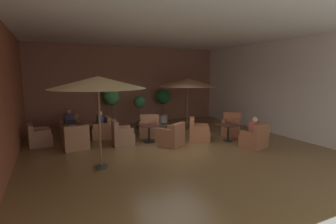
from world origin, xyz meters
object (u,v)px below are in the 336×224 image
object	(u,v)px
patron_by_window	(100,120)
armchair_front_right_north	(150,128)
cafe_table_mid_center	(228,128)
patio_umbrella_tall_red	(98,83)
cafe_table_front_left	(71,128)
cafe_table_front_right	(149,130)
potted_tree_mid_right	(140,106)
iced_drink_cup	(68,123)
potted_tree_left_corner	(163,100)
armchair_front_right_south	(172,137)
armchair_mid_center_south	(231,127)
patron_blue_shirt	(69,119)
armchair_mid_center_east	(255,139)
open_laptop	(71,123)
potted_tree_mid_left	(112,99)
armchair_mid_center_north	(198,132)
patron_with_friend	(254,128)
armchair_front_left_north	(76,140)
armchair_front_left_east	(101,130)
armchair_front_left_west	(39,137)
armchair_front_right_east	(122,136)
armchair_front_left_south	(70,128)
patio_umbrella_center_beige	(188,83)

from	to	relation	value
patron_by_window	armchair_front_right_north	bearing A→B (deg)	-11.76
cafe_table_mid_center	patio_umbrella_tall_red	bearing A→B (deg)	-170.76
cafe_table_front_left	cafe_table_front_right	size ratio (longest dim) A/B	1.20
potted_tree_mid_right	cafe_table_front_left	bearing A→B (deg)	-159.04
potted_tree_mid_right	iced_drink_cup	xyz separation A→B (m)	(-3.22, -1.14, -0.34)
potted_tree_left_corner	patron_by_window	world-z (taller)	potted_tree_left_corner
cafe_table_front_right	armchair_front_right_south	size ratio (longest dim) A/B	0.71
armchair_mid_center_south	iced_drink_cup	distance (m)	6.51
armchair_front_right_south	iced_drink_cup	distance (m)	3.97
patio_umbrella_tall_red	patron_blue_shirt	xyz separation A→B (m)	(-0.45, 4.36, -1.60)
armchair_front_right_north	cafe_table_front_right	bearing A→B (deg)	-112.50
cafe_table_front_left	potted_tree_left_corner	world-z (taller)	potted_tree_left_corner
armchair_mid_center_east	patron_by_window	xyz separation A→B (m)	(-4.60, 3.59, 0.44)
armchair_front_right_north	patron_blue_shirt	world-z (taller)	patron_blue_shirt
cafe_table_front_left	open_laptop	distance (m)	0.19
armchair_front_right_north	potted_tree_mid_left	world-z (taller)	potted_tree_mid_left
potted_tree_mid_left	patron_blue_shirt	size ratio (longest dim) A/B	2.84
cafe_table_front_left	armchair_front_right_south	distance (m)	3.84
armchair_mid_center_north	patio_umbrella_tall_red	bearing A→B (deg)	-160.85
cafe_table_mid_center	patron_with_friend	distance (m)	1.09
armchair_front_left_north	armchair_front_right_south	size ratio (longest dim) A/B	0.84
open_laptop	armchair_front_left_east	bearing A→B (deg)	2.91
iced_drink_cup	potted_tree_left_corner	bearing A→B (deg)	21.71
potted_tree_mid_right	patron_by_window	bearing A→B (deg)	-150.20
cafe_table_front_left	patron_blue_shirt	size ratio (longest dim) A/B	1.30
open_laptop	potted_tree_mid_left	bearing A→B (deg)	45.16
armchair_front_right_south	potted_tree_mid_right	xyz separation A→B (m)	(-0.03, 3.38, 0.72)
armchair_front_left_north	armchair_front_right_north	world-z (taller)	armchair_front_left_north
patron_blue_shirt	patio_umbrella_tall_red	bearing A→B (deg)	-84.05
armchair_front_left_west	open_laptop	size ratio (longest dim) A/B	2.63
cafe_table_front_right	armchair_front_right_east	distance (m)	1.02
potted_tree_mid_left	iced_drink_cup	xyz separation A→B (m)	(-2.09, -1.92, -0.67)
patron_by_window	armchair_front_left_south	bearing A→B (deg)	133.62
cafe_table_front_right	patron_with_friend	world-z (taller)	patron_with_friend
armchair_front_left_south	armchair_front_right_east	xyz separation A→B (m)	(1.58, -2.35, 0.02)
armchair_front_right_north	patron_by_window	bearing A→B (deg)	168.24
armchair_mid_center_north	patio_umbrella_center_beige	distance (m)	2.82
armchair_front_left_west	potted_tree_left_corner	xyz separation A→B (m)	(5.78, 2.09, 0.91)
patio_umbrella_center_beige	cafe_table_front_right	bearing A→B (deg)	-149.50
patio_umbrella_tall_red	cafe_table_front_right	bearing A→B (deg)	42.56
armchair_mid_center_east	cafe_table_mid_center	bearing A→B (deg)	105.34
cafe_table_front_right	patron_blue_shirt	bearing A→B (deg)	137.25
patio_umbrella_tall_red	patron_blue_shirt	size ratio (longest dim) A/B	3.75
patio_umbrella_tall_red	potted_tree_left_corner	size ratio (longest dim) A/B	1.41
armchair_mid_center_north	patron_blue_shirt	distance (m)	5.32
armchair_front_left_west	armchair_front_right_east	world-z (taller)	armchair_front_right_east
armchair_front_right_north	potted_tree_mid_right	world-z (taller)	potted_tree_mid_right
armchair_front_left_north	patron_blue_shirt	world-z (taller)	patron_blue_shirt
cafe_table_front_left	armchair_mid_center_north	distance (m)	4.81
armchair_front_right_south	cafe_table_front_left	bearing A→B (deg)	145.46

